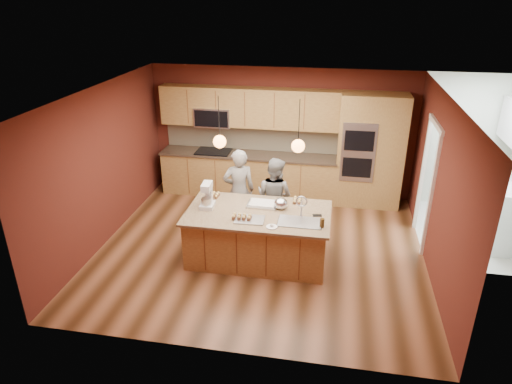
% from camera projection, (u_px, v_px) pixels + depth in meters
% --- Properties ---
extents(floor, '(5.50, 5.50, 0.00)m').
position_uv_depth(floor, '(261.00, 248.00, 7.93)').
color(floor, '#402512').
rests_on(floor, ground).
extents(ceiling, '(5.50, 5.50, 0.00)m').
position_uv_depth(ceiling, '(261.00, 93.00, 6.82)').
color(ceiling, silver).
rests_on(ceiling, ground).
extents(wall_back, '(5.50, 0.00, 5.50)m').
position_uv_depth(wall_back, '(281.00, 132.00, 9.62)').
color(wall_back, '#501D15').
rests_on(wall_back, ground).
extents(wall_front, '(5.50, 0.00, 5.50)m').
position_uv_depth(wall_front, '(224.00, 260.00, 5.13)').
color(wall_front, '#501D15').
rests_on(wall_front, ground).
extents(wall_left, '(0.00, 5.00, 5.00)m').
position_uv_depth(wall_left, '(103.00, 166.00, 7.82)').
color(wall_left, '#501D15').
rests_on(wall_left, ground).
extents(wall_right, '(0.00, 5.00, 5.00)m').
position_uv_depth(wall_right, '(439.00, 189.00, 6.93)').
color(wall_right, '#501D15').
rests_on(wall_right, ground).
extents(cabinet_run, '(3.74, 0.64, 2.30)m').
position_uv_depth(cabinet_run, '(247.00, 151.00, 9.65)').
color(cabinet_run, brown).
rests_on(cabinet_run, floor).
extents(oven_column, '(1.30, 0.62, 2.30)m').
position_uv_depth(oven_column, '(370.00, 151.00, 9.13)').
color(oven_column, brown).
rests_on(oven_column, floor).
extents(doorway_trim, '(0.08, 1.11, 2.20)m').
position_uv_depth(doorway_trim, '(426.00, 186.00, 7.77)').
color(doorway_trim, white).
rests_on(doorway_trim, wall_right).
extents(pendant_left, '(0.20, 0.20, 0.80)m').
position_uv_depth(pendant_left, '(220.00, 141.00, 6.95)').
color(pendant_left, black).
rests_on(pendant_left, ceiling).
extents(pendant_right, '(0.20, 0.20, 0.80)m').
position_uv_depth(pendant_right, '(298.00, 146.00, 6.75)').
color(pendant_right, black).
rests_on(pendant_right, ceiling).
extents(island, '(2.31, 1.30, 1.23)m').
position_uv_depth(island, '(259.00, 235.00, 7.49)').
color(island, brown).
rests_on(island, floor).
extents(person_left, '(0.66, 0.54, 1.57)m').
position_uv_depth(person_left, '(239.00, 191.00, 8.24)').
color(person_left, black).
rests_on(person_left, floor).
extents(person_right, '(0.87, 0.79, 1.45)m').
position_uv_depth(person_right, '(274.00, 197.00, 8.16)').
color(person_right, gray).
rests_on(person_right, floor).
extents(stand_mixer, '(0.24, 0.32, 0.42)m').
position_uv_depth(stand_mixer, '(207.00, 197.00, 7.42)').
color(stand_mixer, silver).
rests_on(stand_mixer, island).
extents(sheet_cake, '(0.51, 0.38, 0.05)m').
position_uv_depth(sheet_cake, '(263.00, 204.00, 7.55)').
color(sheet_cake, silver).
rests_on(sheet_cake, island).
extents(cooling_rack, '(0.47, 0.34, 0.02)m').
position_uv_depth(cooling_rack, '(250.00, 219.00, 7.06)').
color(cooling_rack, '#AFB0B6').
rests_on(cooling_rack, island).
extents(mixing_bowl, '(0.23, 0.23, 0.19)m').
position_uv_depth(mixing_bowl, '(281.00, 204.00, 7.40)').
color(mixing_bowl, silver).
rests_on(mixing_bowl, island).
extents(plate, '(0.17, 0.17, 0.01)m').
position_uv_depth(plate, '(272.00, 227.00, 6.85)').
color(plate, white).
rests_on(plate, island).
extents(tumbler, '(0.07, 0.07, 0.14)m').
position_uv_depth(tumbler, '(322.00, 223.00, 6.83)').
color(tumbler, '#3B270E').
rests_on(tumbler, island).
extents(phone, '(0.15, 0.10, 0.01)m').
position_uv_depth(phone, '(317.00, 215.00, 7.20)').
color(phone, black).
rests_on(phone, island).
extents(cupcakes_left, '(0.21, 0.21, 0.06)m').
position_uv_depth(cupcakes_left, '(213.00, 195.00, 7.85)').
color(cupcakes_left, tan).
rests_on(cupcakes_left, island).
extents(cupcakes_rack, '(0.32, 0.16, 0.07)m').
position_uv_depth(cupcakes_rack, '(242.00, 217.00, 7.06)').
color(cupcakes_rack, tan).
rests_on(cupcakes_rack, island).
extents(cupcakes_right, '(0.15, 0.23, 0.07)m').
position_uv_depth(cupcakes_right, '(297.00, 200.00, 7.64)').
color(cupcakes_right, tan).
rests_on(cupcakes_right, island).
extents(washer, '(0.69, 0.72, 1.12)m').
position_uv_depth(washer, '(512.00, 220.00, 7.71)').
color(washer, silver).
rests_on(washer, floor).
extents(dryer, '(0.79, 0.81, 1.00)m').
position_uv_depth(dryer, '(497.00, 202.00, 8.49)').
color(dryer, silver).
rests_on(dryer, floor).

